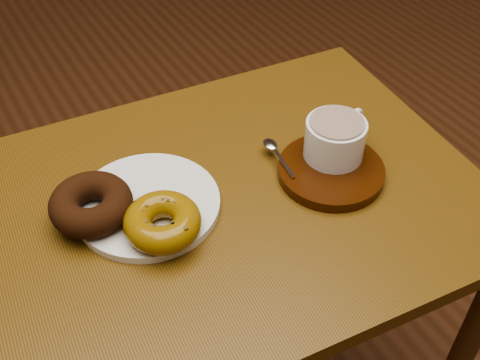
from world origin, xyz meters
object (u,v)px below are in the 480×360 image
cafe_table (229,244)px  saucer (331,171)px  donut_plate (148,204)px  coffee_cup (336,138)px

cafe_table → saucer: size_ratio=4.92×
cafe_table → donut_plate: (-0.11, 0.04, 0.12)m
donut_plate → coffee_cup: 0.29m
coffee_cup → saucer: bearing=-151.6°
donut_plate → saucer: (0.26, -0.08, 0.00)m
coffee_cup → donut_plate: bearing=149.5°
donut_plate → coffee_cup: bearing=-11.1°
cafe_table → donut_plate: 0.17m
donut_plate → coffee_cup: coffee_cup is taller
cafe_table → saucer: saucer is taller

